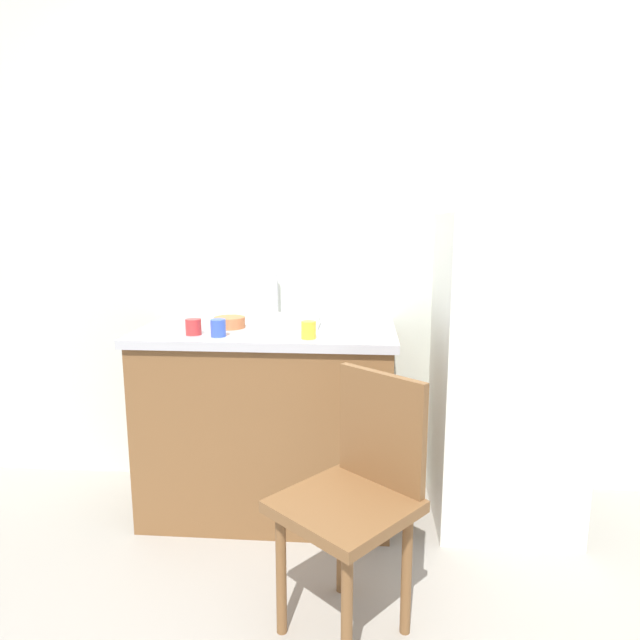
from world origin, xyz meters
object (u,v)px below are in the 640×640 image
object	(u,v)px
refrigerator	(505,371)
cup_blue	(218,328)
cup_yellow	(309,330)
chair	(357,492)
dish_tray	(289,321)
terracotta_bowl	(230,322)
cup_red	(193,327)
cup_white	(250,311)

from	to	relation	value
refrigerator	cup_blue	distance (m)	1.32
cup_yellow	refrigerator	bearing A→B (deg)	14.30
cup_yellow	chair	bearing A→B (deg)	-68.42
dish_tray	refrigerator	bearing A→B (deg)	-1.70
terracotta_bowl	cup_yellow	xyz separation A→B (m)	(0.39, -0.21, 0.01)
refrigerator	cup_yellow	bearing A→B (deg)	-165.70
refrigerator	dish_tray	world-z (taller)	refrigerator
cup_blue	dish_tray	bearing A→B (deg)	41.24
chair	cup_yellow	xyz separation A→B (m)	(-0.22, 0.55, 0.44)
refrigerator	cup_red	size ratio (longest dim) A/B	20.45
refrigerator	cup_white	bearing A→B (deg)	172.41
dish_tray	cup_red	world-z (taller)	cup_red
cup_red	terracotta_bowl	bearing A→B (deg)	54.32
dish_tray	cup_red	xyz separation A→B (m)	(-0.40, -0.21, 0.01)
chair	cup_red	distance (m)	1.03
chair	terracotta_bowl	xyz separation A→B (m)	(-0.61, 0.75, 0.43)
chair	cup_blue	xyz separation A→B (m)	(-0.61, 0.56, 0.44)
cup_red	dish_tray	bearing A→B (deg)	28.46
cup_white	cup_red	distance (m)	0.39
refrigerator	cup_yellow	world-z (taller)	refrigerator
dish_tray	cup_blue	size ratio (longest dim) A/B	3.73
dish_tray	cup_white	xyz separation A→B (m)	(-0.22, 0.13, 0.02)
chair	cup_yellow	distance (m)	0.74
dish_tray	terracotta_bowl	distance (m)	0.28
refrigerator	terracotta_bowl	bearing A→B (deg)	-179.19
refrigerator	dish_tray	distance (m)	1.03
cup_yellow	cup_red	bearing A→B (deg)	175.45
cup_white	cup_red	xyz separation A→B (m)	(-0.18, -0.35, -0.01)
cup_white	cup_yellow	bearing A→B (deg)	-49.33
chair	cup_blue	distance (m)	0.94
dish_tray	cup_yellow	bearing A→B (deg)	-65.53
dish_tray	cup_red	bearing A→B (deg)	-151.54
refrigerator	cup_white	xyz separation A→B (m)	(-1.22, 0.16, 0.24)
cup_yellow	dish_tray	bearing A→B (deg)	114.47
chair	dish_tray	xyz separation A→B (m)	(-0.33, 0.80, 0.43)
refrigerator	terracotta_bowl	distance (m)	1.30
dish_tray	cup_white	size ratio (longest dim) A/B	2.87
cup_white	cup_yellow	xyz separation A→B (m)	(0.33, -0.39, -0.01)
cup_red	cup_yellow	world-z (taller)	cup_yellow
cup_blue	cup_red	bearing A→B (deg)	166.38
dish_tray	cup_yellow	size ratio (longest dim) A/B	3.71
terracotta_bowl	cup_blue	xyz separation A→B (m)	(-0.00, -0.20, 0.01)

